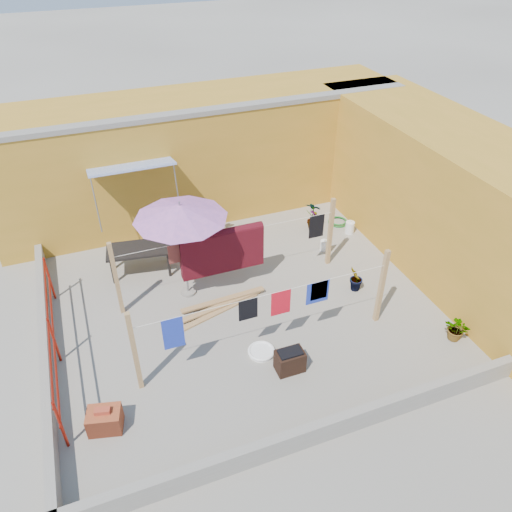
# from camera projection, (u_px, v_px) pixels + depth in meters

# --- Properties ---
(ground) EXTENTS (80.00, 80.00, 0.00)m
(ground) POSITION_uv_depth(u_px,v_px,m) (243.00, 307.00, 10.99)
(ground) COLOR #9E998E
(ground) RESTS_ON ground
(wall_back) EXTENTS (11.00, 3.27, 3.21)m
(wall_back) POSITION_uv_depth(u_px,v_px,m) (202.00, 154.00, 13.76)
(wall_back) COLOR #BE8429
(wall_back) RESTS_ON ground
(wall_right) EXTENTS (2.40, 9.00, 3.20)m
(wall_right) POSITION_uv_depth(u_px,v_px,m) (452.00, 202.00, 11.58)
(wall_right) COLOR #BE8429
(wall_right) RESTS_ON ground
(parapet_front) EXTENTS (8.30, 0.16, 0.44)m
(parapet_front) POSITION_uv_depth(u_px,v_px,m) (317.00, 432.00, 8.14)
(parapet_front) COLOR gray
(parapet_front) RESTS_ON ground
(parapet_left) EXTENTS (0.16, 7.30, 0.44)m
(parapet_left) POSITION_uv_depth(u_px,v_px,m) (45.00, 348.00, 9.67)
(parapet_left) COLOR gray
(parapet_left) RESTS_ON ground
(red_railing) EXTENTS (0.05, 4.20, 1.10)m
(red_railing) POSITION_uv_depth(u_px,v_px,m) (52.00, 334.00, 9.29)
(red_railing) COLOR maroon
(red_railing) RESTS_ON ground
(clothesline_rig) EXTENTS (5.09, 2.35, 1.80)m
(clothesline_rig) POSITION_uv_depth(u_px,v_px,m) (227.00, 257.00, 10.80)
(clothesline_rig) COLOR tan
(clothesline_rig) RESTS_ON ground
(patio_umbrella) EXTENTS (2.31, 2.31, 2.37)m
(patio_umbrella) POSITION_uv_depth(u_px,v_px,m) (180.00, 212.00, 10.15)
(patio_umbrella) COLOR gray
(patio_umbrella) RESTS_ON ground
(outdoor_table) EXTENTS (1.58, 0.96, 0.69)m
(outdoor_table) POSITION_uv_depth(u_px,v_px,m) (139.00, 250.00, 11.67)
(outdoor_table) COLOR black
(outdoor_table) RESTS_ON ground
(brick_stack) EXTENTS (0.64, 0.53, 0.49)m
(brick_stack) POSITION_uv_depth(u_px,v_px,m) (105.00, 420.00, 8.35)
(brick_stack) COLOR #A94327
(brick_stack) RESTS_ON ground
(lumber_pile) EXTENTS (2.09, 0.71, 0.13)m
(lumber_pile) POSITION_uv_depth(u_px,v_px,m) (222.00, 305.00, 10.94)
(lumber_pile) COLOR tan
(lumber_pile) RESTS_ON ground
(brazier) EXTENTS (0.54, 0.36, 0.48)m
(brazier) POSITION_uv_depth(u_px,v_px,m) (290.00, 361.00, 9.39)
(brazier) COLOR black
(brazier) RESTS_ON ground
(white_basin) EXTENTS (0.54, 0.54, 0.09)m
(white_basin) POSITION_uv_depth(u_px,v_px,m) (261.00, 351.00, 9.83)
(white_basin) COLOR white
(white_basin) RESTS_ON ground
(water_jug_a) EXTENTS (0.20, 0.20, 0.31)m
(water_jug_a) POSITION_uv_depth(u_px,v_px,m) (324.00, 245.00, 12.71)
(water_jug_a) COLOR white
(water_jug_a) RESTS_ON ground
(water_jug_b) EXTENTS (0.24, 0.24, 0.38)m
(water_jug_b) POSITION_uv_depth(u_px,v_px,m) (350.00, 227.00, 13.35)
(water_jug_b) COLOR white
(water_jug_b) RESTS_ON ground
(green_hose) EXTENTS (0.55, 0.55, 0.08)m
(green_hose) POSITION_uv_depth(u_px,v_px,m) (338.00, 222.00, 13.84)
(green_hose) COLOR #176A21
(green_hose) RESTS_ON ground
(plant_back_a) EXTENTS (0.80, 0.76, 0.69)m
(plant_back_a) POSITION_uv_depth(u_px,v_px,m) (211.00, 222.00, 13.23)
(plant_back_a) COLOR #205F1B
(plant_back_a) RESTS_ON ground
(plant_back_b) EXTENTS (0.42, 0.42, 0.61)m
(plant_back_b) POSITION_uv_depth(u_px,v_px,m) (314.00, 221.00, 13.36)
(plant_back_b) COLOR #205F1B
(plant_back_b) RESTS_ON ground
(plant_right_a) EXTENTS (0.51, 0.52, 0.83)m
(plant_right_a) POSITION_uv_depth(u_px,v_px,m) (313.00, 215.00, 13.40)
(plant_right_a) COLOR #205F1B
(plant_right_a) RESTS_ON ground
(plant_right_b) EXTENTS (0.46, 0.47, 0.67)m
(plant_right_b) POSITION_uv_depth(u_px,v_px,m) (356.00, 279.00, 11.26)
(plant_right_b) COLOR #205F1B
(plant_right_b) RESTS_ON ground
(plant_right_c) EXTENTS (0.63, 0.65, 0.55)m
(plant_right_c) POSITION_uv_depth(u_px,v_px,m) (457.00, 329.00, 10.03)
(plant_right_c) COLOR #205F1B
(plant_right_c) RESTS_ON ground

